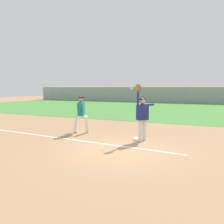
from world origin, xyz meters
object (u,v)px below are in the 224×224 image
parked_car_white (200,97)px  parked_car_blue (125,96)px  parked_car_silver (155,97)px  first_base (139,139)px  runner (81,112)px  fielder (142,113)px  baseball (132,88)px

parked_car_white → parked_car_blue: bearing=177.2°
parked_car_blue → parked_car_silver: bearing=-5.1°
first_base → parked_car_silver: (-5.15, 26.96, 0.63)m
runner → parked_car_white: 27.11m
parked_car_silver → fielder: bearing=-81.9°
fielder → runner: size_ratio=1.33×
baseball → parked_car_silver: size_ratio=0.02×
baseball → fielder: bearing=0.1°
first_base → baseball: 2.09m
first_base → baseball: (-0.32, -0.04, 2.06)m
fielder → parked_car_blue: fielder is taller
parked_car_blue → parked_car_silver: (5.41, -0.67, 0.00)m
baseball → parked_car_silver: 27.47m
fielder → parked_car_white: (1.53, 27.13, -0.45)m
parked_car_silver → parked_car_white: (6.81, 0.13, 0.00)m
parked_car_blue → baseball: bearing=-67.7°
parked_car_blue → parked_car_silver: 5.45m
first_base → fielder: fielder is taller
parked_car_white → runner: bearing=-100.0°
first_base → parked_car_blue: size_ratio=0.09×
first_base → parked_car_blue: (-10.56, 27.63, 0.63)m
parked_car_white → first_base: bearing=-93.7°
runner → parked_car_white: size_ratio=0.39×
baseball → runner: bearing=171.0°
fielder → runner: 3.09m
baseball → parked_car_white: bearing=85.8°
fielder → parked_car_silver: (-5.28, 27.00, -0.45)m
runner → baseball: (2.61, -0.41, 1.11)m
parked_car_blue → parked_car_white: same height
first_base → fielder: bearing=-17.5°
baseball → parked_car_blue: baseball is taller
runner → baseball: size_ratio=23.24×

